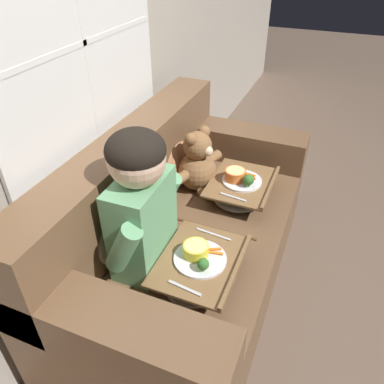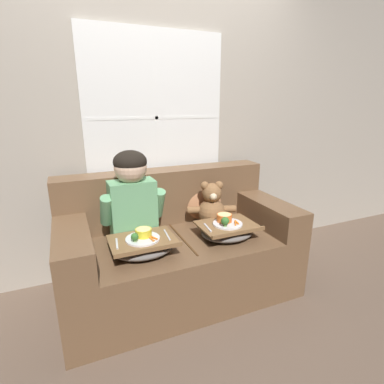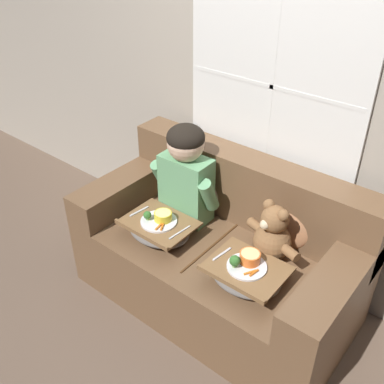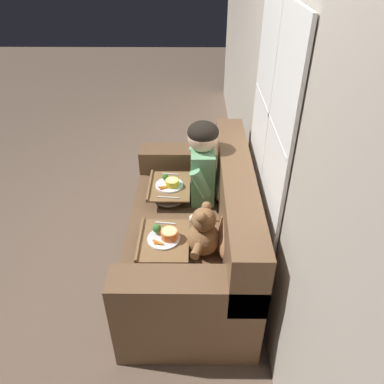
% 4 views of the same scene
% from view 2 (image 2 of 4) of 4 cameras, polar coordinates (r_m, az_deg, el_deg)
% --- Properties ---
extents(ground_plane, '(14.00, 14.00, 0.00)m').
position_cam_2_polar(ground_plane, '(2.51, -2.27, -18.22)').
color(ground_plane, brown).
extents(wall_back_with_window, '(8.00, 0.08, 2.60)m').
position_cam_2_polar(wall_back_with_window, '(2.58, -7.09, 13.58)').
color(wall_back_with_window, '#A89E8E').
rests_on(wall_back_with_window, ground_plane).
extents(couch, '(1.71, 0.89, 0.92)m').
position_cam_2_polar(couch, '(2.38, -2.87, -10.67)').
color(couch, brown).
rests_on(couch, ground_plane).
extents(throw_pillow_behind_child, '(0.38, 0.18, 0.39)m').
position_cam_2_polar(throw_pillow_behind_child, '(2.35, -11.97, -3.06)').
color(throw_pillow_behind_child, '#C1B293').
rests_on(throw_pillow_behind_child, couch).
extents(throw_pillow_behind_teddy, '(0.37, 0.18, 0.38)m').
position_cam_2_polar(throw_pillow_behind_teddy, '(2.54, 2.16, -1.21)').
color(throw_pillow_behind_teddy, '#B2754C').
rests_on(throw_pillow_behind_teddy, couch).
extents(child_figure, '(0.46, 0.23, 0.65)m').
position_cam_2_polar(child_figure, '(2.15, -11.38, 0.05)').
color(child_figure, '#66A370').
rests_on(child_figure, couch).
extents(teddy_bear, '(0.39, 0.29, 0.37)m').
position_cam_2_polar(teddy_bear, '(2.41, 3.77, -2.86)').
color(teddy_bear, brown).
rests_on(teddy_bear, couch).
extents(lap_tray_child, '(0.43, 0.33, 0.17)m').
position_cam_2_polar(lap_tray_child, '(2.02, -9.29, -10.03)').
color(lap_tray_child, slate).
rests_on(lap_tray_child, child_figure).
extents(lap_tray_teddy, '(0.42, 0.33, 0.19)m').
position_cam_2_polar(lap_tray_teddy, '(2.24, 6.73, -7.16)').
color(lap_tray_teddy, slate).
rests_on(lap_tray_teddy, teddy_bear).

